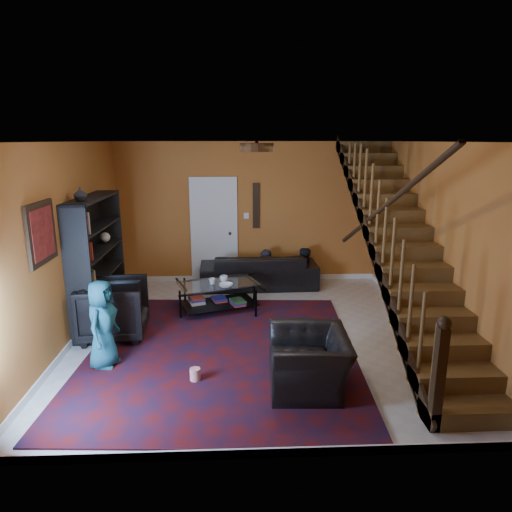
{
  "coord_description": "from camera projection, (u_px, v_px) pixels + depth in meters",
  "views": [
    {
      "loc": [
        -0.25,
        -6.32,
        2.82
      ],
      "look_at": [
        0.04,
        0.4,
        1.11
      ],
      "focal_mm": 32.0,
      "sensor_mm": 36.0,
      "label": 1
    }
  ],
  "objects": [
    {
      "name": "door",
      "position": [
        214.0,
        232.0,
        9.18
      ],
      "size": [
        0.82,
        0.05,
        2.05
      ],
      "primitive_type": "cube",
      "color": "silver",
      "rests_on": "floor"
    },
    {
      "name": "cup_b",
      "position": [
        212.0,
        281.0,
        7.59
      ],
      "size": [
        0.12,
        0.12,
        0.1
      ],
      "primitive_type": "imported",
      "rotation": [
        0.0,
        0.0,
        -0.13
      ],
      "color": "#999999",
      "rests_on": "coffee_table"
    },
    {
      "name": "person_adult_a",
      "position": [
        265.0,
        278.0,
        9.08
      ],
      "size": [
        0.46,
        0.33,
        1.2
      ],
      "primitive_type": "imported",
      "rotation": [
        0.0,
        0.0,
        3.24
      ],
      "color": "black",
      "rests_on": "sofa"
    },
    {
      "name": "sofa",
      "position": [
        259.0,
        270.0,
        8.98
      ],
      "size": [
        2.3,
        0.96,
        0.67
      ],
      "primitive_type": "imported",
      "rotation": [
        0.0,
        0.0,
        3.17
      ],
      "color": "black",
      "rests_on": "floor"
    },
    {
      "name": "popcorn_bucket",
      "position": [
        195.0,
        374.0,
        5.47
      ],
      "size": [
        0.16,
        0.16,
        0.15
      ],
      "primitive_type": "cylinder",
      "rotation": [
        0.0,
        0.0,
        -0.28
      ],
      "color": "red",
      "rests_on": "rug"
    },
    {
      "name": "vase",
      "position": [
        80.0,
        194.0,
        6.3
      ],
      "size": [
        0.18,
        0.18,
        0.19
      ],
      "primitive_type": "imported",
      "color": "#999999",
      "rests_on": "bookshelf"
    },
    {
      "name": "floor",
      "position": [
        254.0,
        334.0,
        6.83
      ],
      "size": [
        5.5,
        5.5,
        0.0
      ],
      "primitive_type": "plane",
      "color": "beige",
      "rests_on": "ground"
    },
    {
      "name": "person_adult_b",
      "position": [
        303.0,
        277.0,
        9.11
      ],
      "size": [
        0.61,
        0.49,
        1.22
      ],
      "primitive_type": "imported",
      "rotation": [
        0.0,
        0.0,
        3.19
      ],
      "color": "black",
      "rests_on": "sofa"
    },
    {
      "name": "staircase",
      "position": [
        401.0,
        242.0,
        6.57
      ],
      "size": [
        0.95,
        5.02,
        3.18
      ],
      "color": "brown",
      "rests_on": "floor"
    },
    {
      "name": "cup_a",
      "position": [
        224.0,
        279.0,
        7.73
      ],
      "size": [
        0.15,
        0.15,
        0.11
      ],
      "primitive_type": "imported",
      "rotation": [
        0.0,
        0.0,
        -0.11
      ],
      "color": "#999999",
      "rests_on": "coffee_table"
    },
    {
      "name": "armchair_right",
      "position": [
        309.0,
        361.0,
        5.28
      ],
      "size": [
        0.94,
        1.06,
        0.66
      ],
      "primitive_type": "imported",
      "rotation": [
        0.0,
        0.0,
        -1.62
      ],
      "color": "black",
      "rests_on": "floor"
    },
    {
      "name": "framed_picture",
      "position": [
        41.0,
        233.0,
        5.41
      ],
      "size": [
        0.04,
        0.74,
        0.74
      ],
      "primitive_type": "cube",
      "color": "maroon",
      "rests_on": "room"
    },
    {
      "name": "room",
      "position": [
        176.0,
        302.0,
        8.05
      ],
      "size": [
        5.5,
        5.5,
        5.5
      ],
      "color": "#AC6A26",
      "rests_on": "ground"
    },
    {
      "name": "ceiling_fixture",
      "position": [
        257.0,
        147.0,
        5.38
      ],
      "size": [
        0.4,
        0.4,
        0.1
      ],
      "primitive_type": "cylinder",
      "color": "#3F2814",
      "rests_on": "room"
    },
    {
      "name": "wall_hanging",
      "position": [
        256.0,
        206.0,
        9.09
      ],
      "size": [
        0.14,
        0.03,
        0.9
      ],
      "primitive_type": "cube",
      "color": "black",
      "rests_on": "room"
    },
    {
      "name": "bowl",
      "position": [
        226.0,
        285.0,
        7.45
      ],
      "size": [
        0.24,
        0.24,
        0.06
      ],
      "primitive_type": "imported",
      "rotation": [
        0.0,
        0.0,
        -0.06
      ],
      "color": "#999999",
      "rests_on": "coffee_table"
    },
    {
      "name": "bookshelf",
      "position": [
        98.0,
        263.0,
        7.07
      ],
      "size": [
        0.35,
        1.8,
        2.0
      ],
      "color": "black",
      "rests_on": "floor"
    },
    {
      "name": "rug",
      "position": [
        222.0,
        351.0,
        6.25
      ],
      "size": [
        3.81,
        4.29,
        0.02
      ],
      "primitive_type": "cube",
      "rotation": [
        0.0,
        0.0,
        -0.05
      ],
      "color": "#490D0D",
      "rests_on": "floor"
    },
    {
      "name": "person_child",
      "position": [
        102.0,
        324.0,
        5.73
      ],
      "size": [
        0.46,
        0.62,
        1.15
      ],
      "primitive_type": "imported",
      "rotation": [
        0.0,
        0.0,
        1.39
      ],
      "color": "#1C576A",
      "rests_on": "armchair_left"
    },
    {
      "name": "armchair_left",
      "position": [
        114.0,
        309.0,
        6.65
      ],
      "size": [
        1.01,
        0.98,
        0.85
      ],
      "primitive_type": "imported",
      "rotation": [
        0.0,
        0.0,
        1.65
      ],
      "color": "black",
      "rests_on": "floor"
    },
    {
      "name": "coffee_table",
      "position": [
        219.0,
        295.0,
        7.7
      ],
      "size": [
        1.46,
        1.14,
        0.49
      ],
      "rotation": [
        0.0,
        0.0,
        0.35
      ],
      "color": "black",
      "rests_on": "floor"
    }
  ]
}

